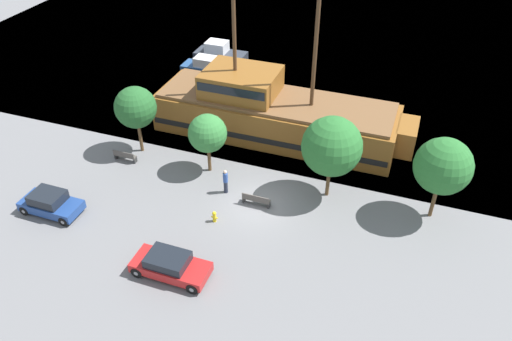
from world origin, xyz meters
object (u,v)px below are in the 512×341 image
Objects in this scene: parked_car_curb_front at (50,203)px; parked_car_curb_mid at (170,265)px; pirate_ship at (273,113)px; bench_promenade_west at (256,200)px; fire_hydrant at (214,216)px; moored_boat_dockside at (220,55)px; moored_boat_outer at (211,69)px; bench_promenade_east at (125,156)px; pedestrian_walking_near at (226,181)px.

parked_car_curb_front is 9.74m from parked_car_curb_mid.
pirate_ship reaches higher than parked_car_curb_mid.
bench_promenade_west is at bearing -78.63° from pirate_ship.
parked_car_curb_mid is 5.63× the size of fire_hydrant.
bench_promenade_west is (1.90, 2.33, 0.03)m from fire_hydrant.
moored_boat_dockside is 2.76× the size of bench_promenade_west.
parked_car_curb_mid is at bearing -71.06° from moored_boat_outer.
pirate_ship is 11.49m from bench_promenade_east.
pirate_ship is at bearing 101.37° from bench_promenade_west.
moored_boat_outer reaches higher than parked_car_curb_mid.
parked_car_curb_front is 12.96m from bench_promenade_west.
bench_promenade_west is at bearing -7.65° from bench_promenade_east.
moored_boat_dockside reaches higher than bench_promenade_west.
parked_car_curb_mid reaches higher than bench_promenade_east.
parked_car_curb_mid is (8.08, -23.53, 0.02)m from moored_boat_outer.
parked_car_curb_front is at bearing -92.52° from moored_boat_dockside.
pedestrian_walking_near is (-0.61, -8.02, -0.94)m from pirate_ship.
parked_car_curb_mid is 2.40× the size of pedestrian_walking_near.
pirate_ship reaches higher than moored_boat_outer.
pedestrian_walking_near is at bearing 166.45° from bench_promenade_west.
bench_promenade_west is (10.59, -1.42, 0.01)m from bench_promenade_east.
bench_promenade_west is (2.44, 7.09, -0.24)m from parked_car_curb_mid.
moored_boat_outer is at bearing 138.17° from pirate_ship.
bench_promenade_east is at bearing 174.06° from pedestrian_walking_near.
fire_hydrant is (8.61, -18.78, -0.25)m from moored_boat_outer.
moored_boat_outer is (0.36, -3.09, -0.11)m from moored_boat_dockside.
moored_boat_outer is 19.52m from bench_promenade_west.
parked_car_curb_front is at bearing -126.96° from pirate_ship.
pirate_ship is 10.95× the size of pedestrian_walking_near.
parked_car_curb_mid is 4.79m from fire_hydrant.
parked_car_curb_front is 5.03× the size of fire_hydrant.
moored_boat_dockside is 1.18× the size of parked_car_curb_mid.
parked_car_curb_mid is (9.51, -2.08, -0.03)m from parked_car_curb_front.
bench_promenade_east is (-0.08, -15.02, -0.22)m from moored_boat_outer.
moored_boat_dockside is at bearing 96.57° from moored_boat_outer.
moored_boat_outer is at bearing 86.17° from parked_car_curb_front.
pirate_ship reaches higher than pedestrian_walking_near.
parked_car_curb_front is at bearing -157.28° from bench_promenade_west.
pirate_ship reaches higher than parked_car_curb_front.
bench_promenade_west is at bearing -60.92° from moored_boat_dockside.
pedestrian_walking_near reaches higher than bench_promenade_west.
parked_car_curb_front reaches higher than bench_promenade_west.
moored_boat_dockside is 2.82× the size of pedestrian_walking_near.
fire_hydrant is 2.97m from pedestrian_walking_near.
parked_car_curb_front reaches higher than parked_car_curb_mid.
moored_boat_dockside reaches higher than parked_car_curb_front.
bench_promenade_east reaches higher than fire_hydrant.
moored_boat_outer is at bearing 108.94° from parked_car_curb_mid.
parked_car_curb_front is 2.15× the size of pedestrian_walking_near.
moored_boat_outer is 21.50m from parked_car_curb_front.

